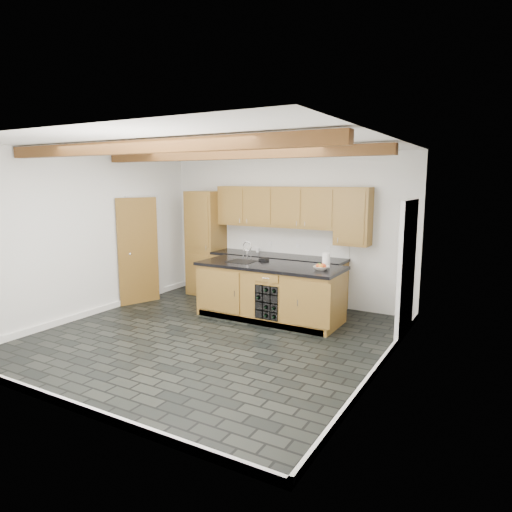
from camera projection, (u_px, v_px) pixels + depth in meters
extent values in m
plane|color=black|center=(211.00, 338.00, 6.79)|extent=(5.00, 5.00, 0.00)
plane|color=white|center=(286.00, 229.00, 8.70)|extent=(5.00, 0.00, 5.00)
plane|color=white|center=(90.00, 235.00, 7.78)|extent=(0.00, 5.00, 5.00)
plane|color=white|center=(384.00, 259.00, 5.34)|extent=(0.00, 5.00, 5.00)
plane|color=white|center=(208.00, 145.00, 6.33)|extent=(5.00, 5.00, 0.00)
cube|color=brown|center=(148.00, 147.00, 5.31)|extent=(4.90, 0.15, 0.15)
cube|color=brown|center=(231.00, 154.00, 6.86)|extent=(4.90, 0.15, 0.15)
cube|color=white|center=(95.00, 311.00, 7.99)|extent=(0.04, 5.00, 0.10)
cube|color=white|center=(377.00, 368.00, 5.57)|extent=(0.04, 5.00, 0.10)
cube|color=white|center=(70.00, 405.00, 4.65)|extent=(5.00, 0.04, 0.10)
cube|color=white|center=(145.00, 247.00, 8.94)|extent=(0.06, 0.94, 2.04)
cube|color=olive|center=(138.00, 251.00, 8.57)|extent=(0.31, 0.77, 2.00)
cube|color=white|center=(407.00, 269.00, 6.70)|extent=(0.06, 0.98, 2.04)
cube|color=black|center=(408.00, 271.00, 6.69)|extent=(0.02, 0.86, 1.96)
cube|color=olive|center=(206.00, 243.00, 9.30)|extent=(0.65, 0.60, 2.10)
cube|color=olive|center=(277.00, 281.00, 8.61)|extent=(2.60, 0.60, 0.88)
cube|color=black|center=(277.00, 256.00, 8.53)|extent=(2.64, 0.62, 0.05)
cube|color=white|center=(284.00, 240.00, 8.74)|extent=(2.60, 0.02, 0.52)
cube|color=olive|center=(276.00, 207.00, 8.54)|extent=(2.40, 0.35, 0.75)
cube|color=olive|center=(353.00, 216.00, 7.83)|extent=(0.60, 0.35, 1.00)
cube|color=olive|center=(270.00, 293.00, 7.68)|extent=(2.40, 0.90, 0.88)
cube|color=black|center=(270.00, 266.00, 7.60)|extent=(2.46, 0.96, 0.05)
cube|color=olive|center=(219.00, 291.00, 7.63)|extent=(0.80, 0.02, 0.70)
cube|color=olive|center=(311.00, 304.00, 6.81)|extent=(0.60, 0.02, 0.70)
cube|color=black|center=(271.00, 301.00, 7.33)|extent=(0.42, 0.30, 0.56)
cylinder|color=black|center=(270.00, 288.00, 7.27)|extent=(0.07, 0.26, 0.07)
cylinder|color=black|center=(277.00, 315.00, 7.27)|extent=(0.07, 0.26, 0.07)
cylinder|color=black|center=(277.00, 307.00, 7.24)|extent=(0.07, 0.26, 0.07)
cylinder|color=black|center=(262.00, 296.00, 7.36)|extent=(0.07, 0.26, 0.07)
cylinder|color=black|center=(269.00, 305.00, 7.31)|extent=(0.07, 0.26, 0.07)
cylinder|color=black|center=(269.00, 314.00, 7.33)|extent=(0.07, 0.26, 0.07)
cylinder|color=black|center=(277.00, 290.00, 7.20)|extent=(0.07, 0.26, 0.07)
cube|color=black|center=(242.00, 262.00, 7.87)|extent=(0.45, 0.40, 0.02)
cylinder|color=silver|center=(247.00, 254.00, 8.01)|extent=(0.02, 0.02, 0.20)
torus|color=silver|center=(247.00, 246.00, 7.98)|extent=(0.18, 0.02, 0.18)
cylinder|color=silver|center=(243.00, 257.00, 8.06)|extent=(0.02, 0.02, 0.08)
cylinder|color=silver|center=(251.00, 258.00, 7.98)|extent=(0.02, 0.02, 0.08)
cube|color=black|center=(264.00, 260.00, 7.93)|extent=(0.19, 0.13, 0.04)
cylinder|color=black|center=(264.00, 258.00, 7.92)|extent=(0.11, 0.11, 0.01)
imported|color=silver|center=(321.00, 268.00, 7.14)|extent=(0.25, 0.25, 0.06)
sphere|color=#AE3617|center=(324.00, 266.00, 7.11)|extent=(0.07, 0.07, 0.07)
sphere|color=#E74714|center=(323.00, 265.00, 7.16)|extent=(0.07, 0.07, 0.07)
sphere|color=#469629|center=(319.00, 265.00, 7.18)|extent=(0.07, 0.07, 0.07)
sphere|color=#CE4F1F|center=(318.00, 266.00, 7.13)|extent=(0.07, 0.07, 0.07)
sphere|color=orange|center=(321.00, 266.00, 7.08)|extent=(0.07, 0.07, 0.07)
cylinder|color=white|center=(326.00, 260.00, 7.29)|extent=(0.13, 0.13, 0.24)
imported|color=white|center=(257.00, 250.00, 8.87)|extent=(0.12, 0.12, 0.09)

